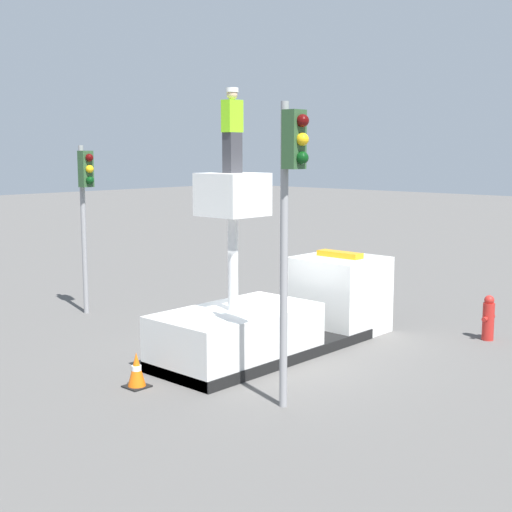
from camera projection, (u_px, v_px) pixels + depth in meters
The scene contains 7 objects.
ground_plane at pixel (266, 354), 16.29m from camera, with size 120.00×120.00×0.00m, color #565451.
bucket_truck at pixel (282, 313), 16.56m from camera, with size 6.59×2.08×4.14m.
worker at pixel (232, 130), 14.78m from camera, with size 0.40×0.26×1.75m.
traffic_light_pole at pixel (290, 195), 12.30m from camera, with size 0.34×0.57×5.44m.
traffic_light_across at pixel (85, 195), 19.82m from camera, with size 0.34×0.57×4.76m.
fire_hydrant at pixel (488, 318), 17.42m from camera, with size 0.52×0.28×1.12m.
traffic_cone_rear at pixel (137, 371), 13.95m from camera, with size 0.44×0.44×0.71m.
Camera 1 is at (-11.76, -10.54, 4.59)m, focal length 50.00 mm.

